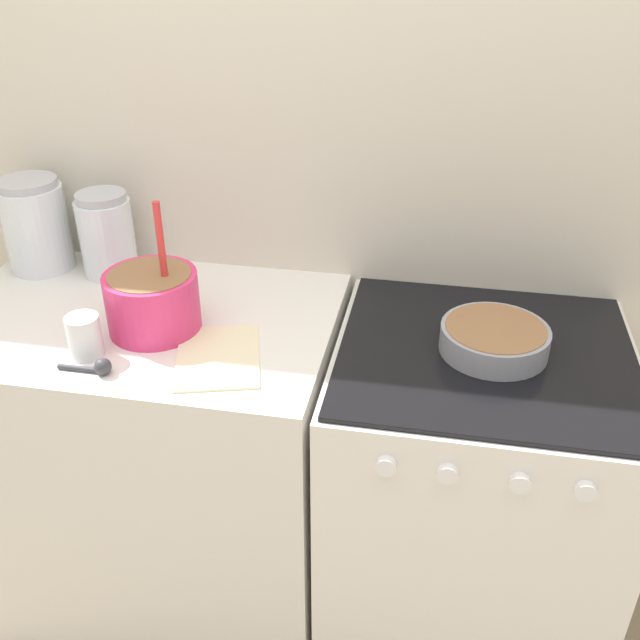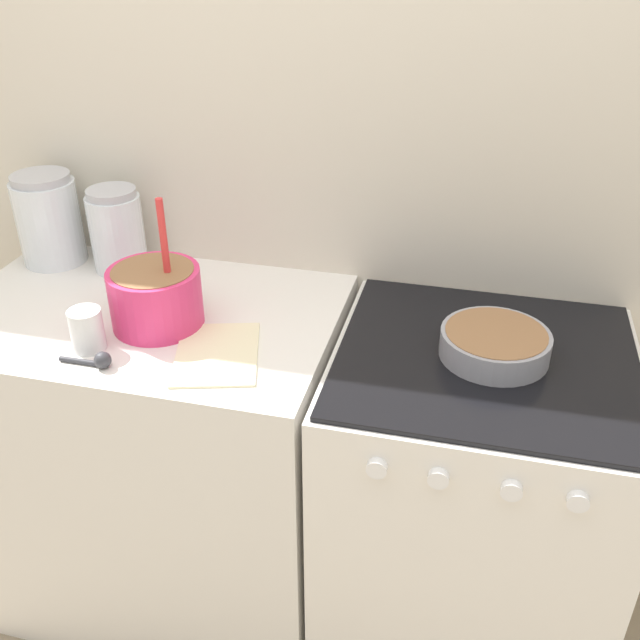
{
  "view_description": "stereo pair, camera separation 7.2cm",
  "coord_description": "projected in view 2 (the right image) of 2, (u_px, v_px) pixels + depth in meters",
  "views": [
    {
      "loc": [
        0.23,
        -1.04,
        1.75
      ],
      "look_at": [
        -0.02,
        0.29,
        0.96
      ],
      "focal_mm": 40.0,
      "sensor_mm": 36.0,
      "label": 1
    },
    {
      "loc": [
        0.3,
        -1.02,
        1.75
      ],
      "look_at": [
        -0.02,
        0.29,
        0.96
      ],
      "focal_mm": 40.0,
      "sensor_mm": 36.0,
      "label": 2
    }
  ],
  "objects": [
    {
      "name": "recipe_page",
      "position": [
        217.0,
        354.0,
        1.53
      ],
      "size": [
        0.24,
        0.28,
        0.01
      ],
      "color": "beige",
      "rests_on": "countertop_cabinet"
    },
    {
      "name": "baking_pan",
      "position": [
        495.0,
        344.0,
        1.51
      ],
      "size": [
        0.23,
        0.23,
        0.06
      ],
      "color": "gray",
      "rests_on": "stove"
    },
    {
      "name": "tin_can",
      "position": [
        87.0,
        330.0,
        1.53
      ],
      "size": [
        0.07,
        0.07,
        0.09
      ],
      "color": "silver",
      "rests_on": "countertop_cabinet"
    },
    {
      "name": "countertop_cabinet",
      "position": [
        163.0,
        458.0,
        1.92
      ],
      "size": [
        0.93,
        0.62,
        0.91
      ],
      "color": "silver",
      "rests_on": "ground_plane"
    },
    {
      "name": "mixing_bowl",
      "position": [
        156.0,
        294.0,
        1.6
      ],
      "size": [
        0.21,
        0.21,
        0.31
      ],
      "color": "#E0336B",
      "rests_on": "countertop_cabinet"
    },
    {
      "name": "wall_back",
      "position": [
        363.0,
        166.0,
        1.73
      ],
      "size": [
        4.85,
        0.05,
        2.4
      ],
      "color": "beige",
      "rests_on": "ground_plane"
    },
    {
      "name": "storage_jar_middle",
      "position": [
        118.0,
        235.0,
        1.85
      ],
      "size": [
        0.14,
        0.14,
        0.22
      ],
      "color": "silver",
      "rests_on": "countertop_cabinet"
    },
    {
      "name": "storage_jar_left",
      "position": [
        50.0,
        225.0,
        1.89
      ],
      "size": [
        0.17,
        0.17,
        0.24
      ],
      "color": "silver",
      "rests_on": "countertop_cabinet"
    },
    {
      "name": "stove",
      "position": [
        465.0,
        511.0,
        1.76
      ],
      "size": [
        0.66,
        0.63,
        0.91
      ],
      "color": "white",
      "rests_on": "ground_plane"
    },
    {
      "name": "measuring_spoon",
      "position": [
        98.0,
        360.0,
        1.48
      ],
      "size": [
        0.12,
        0.04,
        0.04
      ],
      "color": "#333338",
      "rests_on": "countertop_cabinet"
    }
  ]
}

